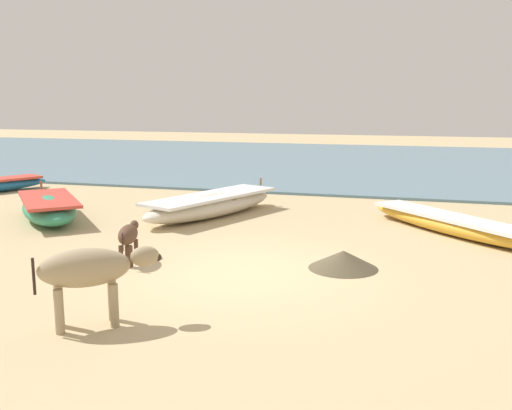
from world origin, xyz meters
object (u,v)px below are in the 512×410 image
(calf_near_dark, at_px, (129,236))
(fishing_boat_4, at_px, (452,224))
(fishing_boat_3, at_px, (49,208))
(fishing_boat_0, at_px, (211,205))
(cow_adult_dun, at_px, (89,270))

(calf_near_dark, bearing_deg, fishing_boat_4, -70.49)
(fishing_boat_3, height_order, calf_near_dark, fishing_boat_3)
(fishing_boat_3, distance_m, calf_near_dark, 4.55)
(fishing_boat_0, relative_size, fishing_boat_4, 1.12)
(cow_adult_dun, bearing_deg, fishing_boat_3, 94.80)
(fishing_boat_3, distance_m, cow_adult_dun, 7.18)
(fishing_boat_3, xyz_separation_m, cow_adult_dun, (4.60, -5.49, 0.43))
(calf_near_dark, bearing_deg, cow_adult_dun, -176.51)
(fishing_boat_4, relative_size, cow_adult_dun, 2.82)
(fishing_boat_0, height_order, calf_near_dark, fishing_boat_0)
(fishing_boat_4, bearing_deg, fishing_boat_0, -137.50)
(fishing_boat_3, relative_size, calf_near_dark, 3.06)
(fishing_boat_0, height_order, fishing_boat_4, fishing_boat_0)
(cow_adult_dun, xyz_separation_m, calf_near_dark, (-0.96, 2.76, -0.24))
(fishing_boat_4, bearing_deg, calf_near_dark, -98.84)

